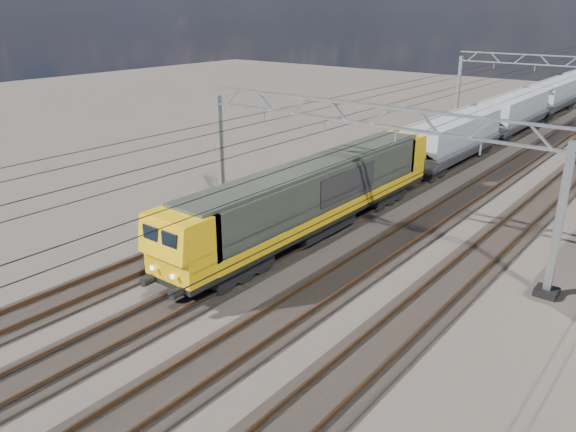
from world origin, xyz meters
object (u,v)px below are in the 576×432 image
Objects in this scene: catenary_gantry_mid at (357,168)px; hopper_wagon_mid at (514,111)px; catenary_gantry_far at (553,90)px; hopper_wagon_third at (555,94)px; hopper_wagon_lead at (453,137)px; locomotive at (316,194)px.

hopper_wagon_mid is at bearing 93.66° from catenary_gantry_mid.
hopper_wagon_third is at bearing 101.94° from catenary_gantry_far.
catenary_gantry_far is at bearing 90.00° from catenary_gantry_mid.
hopper_wagon_lead is at bearing -96.03° from catenary_gantry_far.
locomotive is 1.62× the size of hopper_wagon_third.
hopper_wagon_third is at bearing 90.00° from locomotive.
locomotive is (-2.00, -0.63, -1.58)m from catenary_gantry_mid.
locomotive is at bearing -90.00° from hopper_wagon_lead.
hopper_wagon_mid is at bearing 90.00° from hopper_wagon_lead.
hopper_wagon_third is at bearing 92.52° from catenary_gantry_mid.
hopper_wagon_lead is 1.00× the size of hopper_wagon_third.
locomotive is 1.62× the size of hopper_wagon_mid.
hopper_wagon_third is at bearing 90.00° from hopper_wagon_lead.
locomotive is at bearing -162.44° from catenary_gantry_mid.
hopper_wagon_third is (-2.00, 45.46, -1.67)m from catenary_gantry_mid.
hopper_wagon_lead is 14.20m from hopper_wagon_mid.
catenary_gantry_mid is 1.53× the size of hopper_wagon_third.
catenary_gantry_far is at bearing 86.88° from locomotive.
hopper_wagon_lead is at bearing -90.00° from hopper_wagon_mid.
catenary_gantry_far reaches higher than hopper_wagon_lead.
hopper_wagon_third is (-0.00, 46.10, -0.09)m from locomotive.
locomotive is at bearing -90.00° from hopper_wagon_mid.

